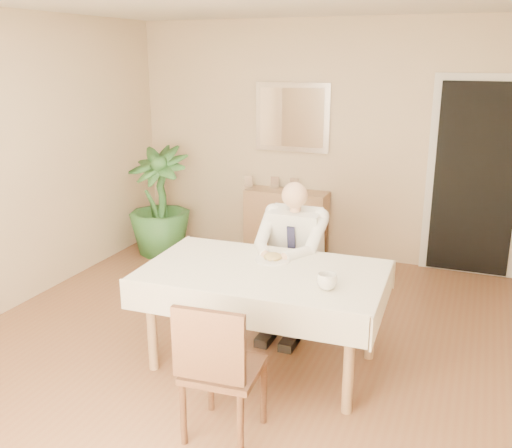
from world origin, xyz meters
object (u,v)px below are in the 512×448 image
at_px(dining_table, 264,280).
at_px(sideboard, 286,223).
at_px(chair_far, 300,264).
at_px(chair_near, 218,365).
at_px(coffee_mug, 327,281).
at_px(seated_man, 290,252).
at_px(potted_palm, 159,202).

relative_size(dining_table, sideboard, 1.88).
distance_m(chair_far, chair_near, 1.81).
xyz_separation_m(chair_near, coffee_mug, (0.43, 0.75, 0.30)).
relative_size(seated_man, potted_palm, 1.01).
distance_m(seated_man, sideboard, 1.93).
bearing_deg(chair_far, seated_man, -92.08).
bearing_deg(seated_man, potted_palm, 147.35).
xyz_separation_m(chair_far, coffee_mug, (0.51, -1.06, 0.32)).
height_order(chair_far, seated_man, seated_man).
xyz_separation_m(sideboard, potted_palm, (-1.35, -0.52, 0.24)).
bearing_deg(seated_man, chair_near, -87.13).
distance_m(dining_table, sideboard, 2.48).
bearing_deg(chair_near, potted_palm, 121.89).
bearing_deg(chair_near, seated_man, 88.37).
relative_size(dining_table, seated_man, 1.41).
bearing_deg(dining_table, seated_man, 87.95).
xyz_separation_m(chair_near, potted_palm, (-2.06, 2.80, 0.11)).
xyz_separation_m(seated_man, sideboard, (-0.64, 1.79, -0.32)).
distance_m(dining_table, potted_palm, 2.72).
xyz_separation_m(dining_table, coffee_mug, (0.51, -0.18, 0.14)).
bearing_deg(sideboard, chair_near, -78.07).
distance_m(chair_near, seated_man, 1.54).
bearing_deg(potted_palm, sideboard, 21.06).
height_order(coffee_mug, sideboard, coffee_mug).
relative_size(chair_far, coffee_mug, 6.49).
xyz_separation_m(chair_far, chair_near, (0.08, -1.81, 0.02)).
xyz_separation_m(coffee_mug, sideboard, (-1.15, 2.56, -0.43)).
height_order(seated_man, coffee_mug, seated_man).
bearing_deg(seated_man, dining_table, -90.00).
xyz_separation_m(dining_table, seated_man, (-0.00, 0.59, 0.02)).
distance_m(dining_table, seated_man, 0.59).
distance_m(dining_table, chair_far, 0.90).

